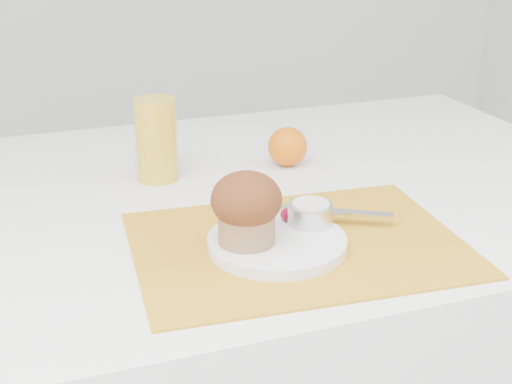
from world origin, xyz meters
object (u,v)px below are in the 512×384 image
object	(u,v)px
orange	(288,147)
muffin	(246,207)
plate	(277,243)
table	(255,384)
juice_glass	(156,140)

from	to	relation	value
orange	muffin	world-z (taller)	muffin
plate	table	bearing A→B (deg)	77.66
plate	muffin	distance (m)	0.07
orange	juice_glass	world-z (taller)	juice_glass
table	plate	world-z (taller)	plate
table	muffin	xyz separation A→B (m)	(-0.09, -0.21, 0.44)
orange	muffin	size ratio (longest dim) A/B	0.72
table	orange	xyz separation A→B (m)	(0.08, 0.08, 0.41)
plate	muffin	size ratio (longest dim) A/B	1.93
orange	muffin	bearing A→B (deg)	-120.75
juice_glass	muffin	world-z (taller)	juice_glass
table	plate	size ratio (longest dim) A/B	6.72
juice_glass	orange	bearing A→B (deg)	-2.59
orange	muffin	distance (m)	0.34
orange	juice_glass	size ratio (longest dim) A/B	0.50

